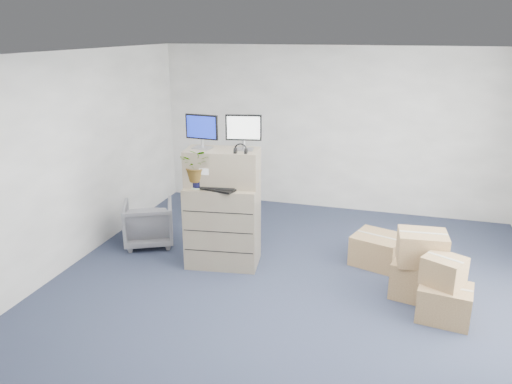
% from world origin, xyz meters
% --- Properties ---
extents(ground, '(7.00, 7.00, 0.00)m').
position_xyz_m(ground, '(0.00, 0.00, 0.00)').
color(ground, '#252C43').
rests_on(ground, ground).
extents(wall_back, '(6.00, 0.02, 2.80)m').
position_xyz_m(wall_back, '(0.00, 3.51, 1.40)').
color(wall_back, '#B8B6AE').
rests_on(wall_back, ground).
extents(filing_cabinet_lower, '(1.02, 0.70, 1.11)m').
position_xyz_m(filing_cabinet_lower, '(-1.05, 0.86, 0.55)').
color(filing_cabinet_lower, gray).
rests_on(filing_cabinet_lower, ground).
extents(filing_cabinet_upper, '(1.00, 0.60, 0.47)m').
position_xyz_m(filing_cabinet_upper, '(-1.05, 0.91, 1.34)').
color(filing_cabinet_upper, gray).
rests_on(filing_cabinet_upper, filing_cabinet_lower).
extents(monitor_left, '(0.45, 0.19, 0.44)m').
position_xyz_m(monitor_left, '(-1.32, 0.89, 1.83)').
color(monitor_left, '#99999E').
rests_on(monitor_left, filing_cabinet_upper).
extents(monitor_right, '(0.46, 0.22, 0.45)m').
position_xyz_m(monitor_right, '(-0.78, 0.96, 1.83)').
color(monitor_right, '#99999E').
rests_on(monitor_right, filing_cabinet_upper).
extents(headphones, '(0.16, 0.04, 0.16)m').
position_xyz_m(headphones, '(-0.76, 0.79, 1.62)').
color(headphones, black).
rests_on(headphones, filing_cabinet_upper).
extents(keyboard, '(0.53, 0.30, 0.03)m').
position_xyz_m(keyboard, '(-1.05, 0.69, 1.12)').
color(keyboard, black).
rests_on(keyboard, filing_cabinet_lower).
extents(mouse, '(0.13, 0.11, 0.04)m').
position_xyz_m(mouse, '(-0.74, 0.81, 1.12)').
color(mouse, silver).
rests_on(mouse, filing_cabinet_lower).
extents(water_bottle, '(0.07, 0.07, 0.25)m').
position_xyz_m(water_bottle, '(-0.98, 0.95, 1.23)').
color(water_bottle, '#9B9DA3').
rests_on(water_bottle, filing_cabinet_lower).
extents(phone_dock, '(0.08, 0.07, 0.15)m').
position_xyz_m(phone_dock, '(-1.12, 0.92, 1.16)').
color(phone_dock, silver).
rests_on(phone_dock, filing_cabinet_lower).
extents(external_drive, '(0.24, 0.19, 0.07)m').
position_xyz_m(external_drive, '(-0.76, 1.02, 1.14)').
color(external_drive, black).
rests_on(external_drive, filing_cabinet_lower).
extents(tissue_box, '(0.25, 0.13, 0.09)m').
position_xyz_m(tissue_box, '(-0.72, 1.02, 1.22)').
color(tissue_box, '#45A7EB').
rests_on(tissue_box, external_drive).
extents(potted_plant, '(0.40, 0.45, 0.42)m').
position_xyz_m(potted_plant, '(-1.32, 0.70, 1.35)').
color(potted_plant, '#AAC8A1').
rests_on(potted_plant, filing_cabinet_lower).
extents(office_chair, '(0.90, 0.88, 0.71)m').
position_xyz_m(office_chair, '(-2.32, 1.15, 0.36)').
color(office_chair, slate).
rests_on(office_chair, ground).
extents(cardboard_boxes, '(1.47, 1.83, 0.83)m').
position_xyz_m(cardboard_boxes, '(1.43, 0.75, 0.31)').
color(cardboard_boxes, brown).
rests_on(cardboard_boxes, ground).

